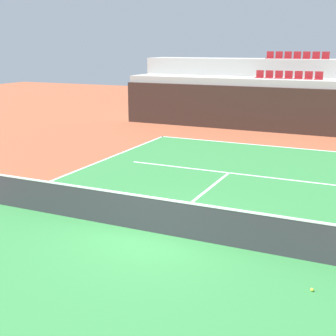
% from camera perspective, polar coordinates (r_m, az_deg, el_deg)
% --- Properties ---
extents(ground_plane, '(80.00, 80.00, 0.00)m').
position_cam_1_polar(ground_plane, '(12.02, -1.78, -8.03)').
color(ground_plane, brown).
extents(court_surface, '(11.00, 24.00, 0.01)m').
position_cam_1_polar(court_surface, '(12.02, -1.78, -8.01)').
color(court_surface, '#2D7238').
rests_on(court_surface, ground_plane).
extents(baseline_far, '(11.00, 0.10, 0.00)m').
position_cam_1_polar(baseline_far, '(22.88, 11.75, 2.76)').
color(baseline_far, white).
rests_on(baseline_far, court_surface).
extents(service_line_far, '(8.26, 0.10, 0.00)m').
position_cam_1_polar(service_line_far, '(17.66, 7.55, -0.60)').
color(service_line_far, white).
rests_on(service_line_far, court_surface).
extents(centre_service_line, '(0.10, 6.40, 0.00)m').
position_cam_1_polar(centre_service_line, '(14.76, 3.80, -3.60)').
color(centre_service_line, white).
rests_on(centre_service_line, court_surface).
extents(back_wall, '(19.27, 0.30, 2.49)m').
position_cam_1_polar(back_wall, '(26.39, 13.85, 6.94)').
color(back_wall, black).
rests_on(back_wall, ground_plane).
extents(stands_tier_lower, '(19.27, 2.40, 2.89)m').
position_cam_1_polar(stands_tier_lower, '(27.68, 14.43, 7.67)').
color(stands_tier_lower, '#9E9E99').
rests_on(stands_tier_lower, ground_plane).
extents(stands_tier_upper, '(19.27, 2.40, 3.94)m').
position_cam_1_polar(stands_tier_upper, '(29.98, 15.37, 9.13)').
color(stands_tier_upper, '#9E9E99').
rests_on(stands_tier_upper, ground_plane).
extents(seating_row_lower, '(3.77, 0.44, 0.44)m').
position_cam_1_polar(seating_row_lower, '(27.64, 14.68, 10.92)').
color(seating_row_lower, maroon).
rests_on(seating_row_lower, stands_tier_lower).
extents(seating_row_upper, '(3.77, 0.44, 0.44)m').
position_cam_1_polar(seating_row_upper, '(29.96, 15.69, 13.14)').
color(seating_row_upper, maroon).
rests_on(seating_row_upper, stands_tier_upper).
extents(tennis_net, '(11.08, 0.08, 1.07)m').
position_cam_1_polar(tennis_net, '(11.83, -1.80, -5.76)').
color(tennis_net, black).
rests_on(tennis_net, court_surface).
extents(tennis_ball_2, '(0.07, 0.07, 0.07)m').
position_cam_1_polar(tennis_ball_2, '(9.76, 17.43, -14.20)').
color(tennis_ball_2, '#CCE033').
rests_on(tennis_ball_2, court_surface).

